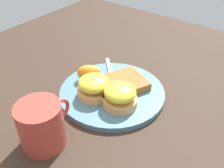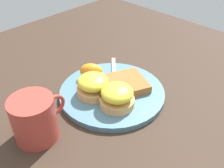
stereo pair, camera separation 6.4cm
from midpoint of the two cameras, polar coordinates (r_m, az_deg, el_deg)
ground_plane at (r=0.66m, az=-2.77°, el=-2.48°), size 1.10×1.10×0.00m
plate at (r=0.66m, az=-2.79°, el=-2.01°), size 0.26×0.26×0.01m
sandwich_benedict_left at (r=0.63m, az=-6.89°, el=-0.68°), size 0.08×0.08×0.05m
sandwich_benedict_right at (r=0.59m, az=-1.34°, el=-2.69°), size 0.08×0.08×0.05m
hashbrown_patty at (r=0.66m, az=-0.10°, el=0.14°), size 0.13×0.13×0.02m
orange_wedge at (r=0.68m, az=-7.85°, el=2.27°), size 0.07×0.07×0.04m
fork at (r=0.67m, az=-2.51°, el=-0.10°), size 0.17×0.17×0.00m
cup at (r=0.54m, az=-18.40°, el=-8.66°), size 0.12×0.09×0.10m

